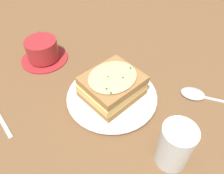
% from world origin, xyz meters
% --- Properties ---
extents(ground_plane, '(2.40, 2.40, 0.00)m').
position_xyz_m(ground_plane, '(0.00, 0.00, 0.00)').
color(ground_plane, brown).
extents(dinner_plate, '(0.23, 0.23, 0.01)m').
position_xyz_m(dinner_plate, '(0.02, -0.01, 0.01)').
color(dinner_plate, silver).
rests_on(dinner_plate, ground_plane).
extents(sandwich, '(0.14, 0.12, 0.06)m').
position_xyz_m(sandwich, '(0.01, -0.01, 0.04)').
color(sandwich, '#A37542').
rests_on(sandwich, dinner_plate).
extents(teacup_with_saucer, '(0.14, 0.14, 0.07)m').
position_xyz_m(teacup_with_saucer, '(0.07, -0.26, 0.03)').
color(teacup_with_saucer, '#AD282D').
rests_on(teacup_with_saucer, ground_plane).
extents(water_glass, '(0.06, 0.06, 0.10)m').
position_xyz_m(water_glass, '(0.03, 0.19, 0.05)').
color(water_glass, silver).
rests_on(water_glass, ground_plane).
extents(spoon, '(0.11, 0.16, 0.01)m').
position_xyz_m(spoon, '(-0.15, 0.13, 0.00)').
color(spoon, silver).
rests_on(spoon, ground_plane).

